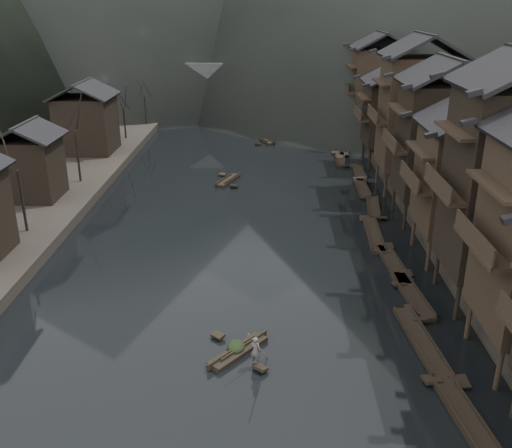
{
  "coord_description": "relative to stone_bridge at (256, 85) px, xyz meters",
  "views": [
    {
      "loc": [
        2.18,
        -28.21,
        19.07
      ],
      "look_at": [
        1.28,
        13.46,
        2.5
      ],
      "focal_mm": 40.0,
      "sensor_mm": 36.0,
      "label": 1
    }
  ],
  "objects": [
    {
      "name": "boatman",
      "position": [
        1.58,
        -73.79,
        -3.8
      ],
      "size": [
        0.76,
        0.64,
        1.75
      ],
      "primitive_type": "imported",
      "rotation": [
        0.0,
        0.0,
        2.72
      ],
      "color": "slate",
      "rests_on": "hero_sampan"
    },
    {
      "name": "left_houses",
      "position": [
        -20.5,
        -51.88,
        0.55
      ],
      "size": [
        8.1,
        53.2,
        8.73
      ],
      "color": "black",
      "rests_on": "left_bank"
    },
    {
      "name": "stone_bridge",
      "position": [
        0.0,
        0.0,
        0.0
      ],
      "size": [
        40.0,
        6.0,
        9.0
      ],
      "color": "#4C4C4F",
      "rests_on": "ground"
    },
    {
      "name": "stilt_houses",
      "position": [
        17.28,
        -52.6,
        3.92
      ],
      "size": [
        9.0,
        67.6,
        16.59
      ],
      "color": "black",
      "rests_on": "ground"
    },
    {
      "name": "cargo_heap",
      "position": [
        0.42,
        -72.38,
        -4.37
      ],
      "size": [
        1.02,
        1.34,
        0.61
      ],
      "primitive_type": "ellipsoid",
      "color": "black",
      "rests_on": "hero_sampan"
    },
    {
      "name": "moored_sampans",
      "position": [
        11.84,
        -45.98,
        -4.91
      ],
      "size": [
        3.07,
        75.53,
        0.47
      ],
      "color": "black",
      "rests_on": "water"
    },
    {
      "name": "midriver_boats",
      "position": [
        -0.24,
        -29.82,
        -4.91
      ],
      "size": [
        6.68,
        24.27,
        0.44
      ],
      "color": "black",
      "rests_on": "water"
    },
    {
      "name": "hero_sampan",
      "position": [
        0.55,
        -72.54,
        -4.91
      ],
      "size": [
        3.54,
        4.08,
        0.43
      ],
      "color": "black",
      "rests_on": "water"
    },
    {
      "name": "bare_trees",
      "position": [
        -17.0,
        -52.09,
        1.34
      ],
      "size": [
        3.83,
        71.31,
        7.67
      ],
      "color": "black",
      "rests_on": "left_bank"
    },
    {
      "name": "water",
      "position": [
        0.0,
        -72.0,
        -5.11
      ],
      "size": [
        300.0,
        300.0,
        0.0
      ],
      "primitive_type": "plane",
      "color": "black",
      "rests_on": "ground"
    },
    {
      "name": "bamboo_pole",
      "position": [
        1.78,
        -73.79,
        -1.33
      ],
      "size": [
        1.17,
        2.35,
        3.19
      ],
      "primitive_type": "cylinder",
      "rotation": [
        0.68,
        0.0,
        -0.45
      ],
      "color": "#8C7A51",
      "rests_on": "boatman"
    }
  ]
}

